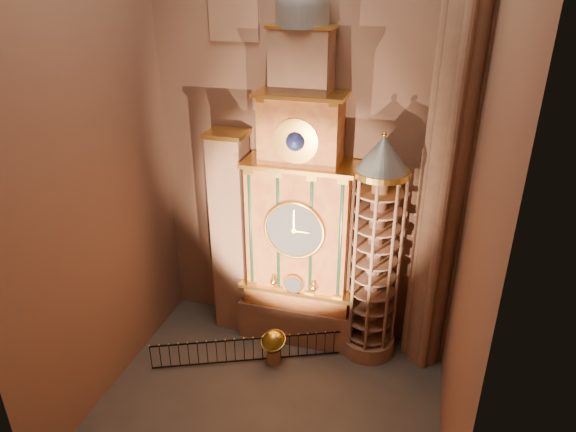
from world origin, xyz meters
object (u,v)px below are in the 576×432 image
(astronomical_clock, at_px, (300,213))
(stair_turret, at_px, (375,254))
(portrait_tower, at_px, (232,234))
(celestial_globe, at_px, (273,344))
(iron_railing, at_px, (271,348))

(astronomical_clock, height_order, stair_turret, astronomical_clock)
(astronomical_clock, xyz_separation_m, portrait_tower, (-3.40, 0.02, -1.53))
(astronomical_clock, bearing_deg, celestial_globe, -103.47)
(celestial_globe, xyz_separation_m, iron_railing, (-0.13, 0.10, -0.35))
(stair_turret, bearing_deg, astronomical_clock, 175.70)
(stair_turret, relative_size, celestial_globe, 6.19)
(portrait_tower, bearing_deg, astronomical_clock, -0.29)
(portrait_tower, height_order, celestial_globe, portrait_tower)
(astronomical_clock, bearing_deg, portrait_tower, 179.71)
(astronomical_clock, xyz_separation_m, celestial_globe, (-0.58, -2.42, -5.63))
(stair_turret, relative_size, iron_railing, 1.07)
(astronomical_clock, bearing_deg, iron_railing, -106.98)
(celestial_globe, bearing_deg, iron_railing, 140.63)
(portrait_tower, height_order, iron_railing, portrait_tower)
(portrait_tower, xyz_separation_m, celestial_globe, (2.82, -2.44, -4.10))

